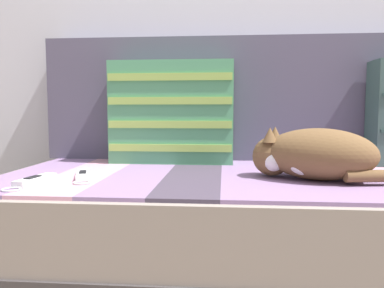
{
  "coord_description": "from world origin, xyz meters",
  "views": [
    {
      "loc": [
        -0.17,
        -1.12,
        0.59
      ],
      "look_at": [
        -0.27,
        0.04,
        0.49
      ],
      "focal_mm": 35.0,
      "sensor_mm": 36.0,
      "label": 1
    }
  ],
  "objects_px": {
    "game_remote_near": "(34,181)",
    "game_remote_far": "(83,175)",
    "sleeping_cat": "(311,155)",
    "throw_pillow_striped": "(172,113)",
    "couch": "(274,230)"
  },
  "relations": [
    {
      "from": "game_remote_near",
      "to": "game_remote_far",
      "type": "bearing_deg",
      "value": 43.37
    },
    {
      "from": "sleeping_cat",
      "to": "game_remote_near",
      "type": "relative_size",
      "value": 1.91
    },
    {
      "from": "throw_pillow_striped",
      "to": "game_remote_near",
      "type": "bearing_deg",
      "value": -125.04
    },
    {
      "from": "sleeping_cat",
      "to": "throw_pillow_striped",
      "type": "bearing_deg",
      "value": 144.21
    },
    {
      "from": "throw_pillow_striped",
      "to": "game_remote_near",
      "type": "xyz_separation_m",
      "value": [
        -0.33,
        -0.47,
        -0.19
      ]
    },
    {
      "from": "sleeping_cat",
      "to": "game_remote_near",
      "type": "bearing_deg",
      "value": -170.4
    },
    {
      "from": "throw_pillow_striped",
      "to": "game_remote_far",
      "type": "relative_size",
      "value": 2.41
    },
    {
      "from": "couch",
      "to": "throw_pillow_striped",
      "type": "relative_size",
      "value": 3.91
    },
    {
      "from": "throw_pillow_striped",
      "to": "sleeping_cat",
      "type": "xyz_separation_m",
      "value": [
        0.46,
        -0.33,
        -0.12
      ]
    },
    {
      "from": "couch",
      "to": "game_remote_far",
      "type": "height_order",
      "value": "game_remote_far"
    },
    {
      "from": "sleeping_cat",
      "to": "game_remote_far",
      "type": "height_order",
      "value": "sleeping_cat"
    },
    {
      "from": "throw_pillow_striped",
      "to": "game_remote_far",
      "type": "distance_m",
      "value": 0.47
    },
    {
      "from": "throw_pillow_striped",
      "to": "sleeping_cat",
      "type": "relative_size",
      "value": 1.23
    },
    {
      "from": "throw_pillow_striped",
      "to": "sleeping_cat",
      "type": "height_order",
      "value": "throw_pillow_striped"
    },
    {
      "from": "couch",
      "to": "game_remote_far",
      "type": "xyz_separation_m",
      "value": [
        -0.6,
        -0.15,
        0.2
      ]
    }
  ]
}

